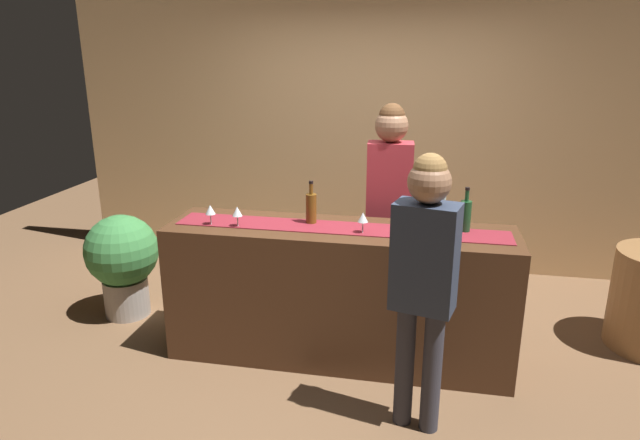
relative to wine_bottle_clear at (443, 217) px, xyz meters
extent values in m
plane|color=brown|center=(-0.68, -0.02, -1.08)|extent=(10.00, 10.00, 0.00)
cube|color=tan|center=(-0.68, 1.88, 0.37)|extent=(6.00, 0.12, 2.90)
cube|color=#472B19|center=(-0.68, -0.02, -0.60)|extent=(2.38, 0.60, 0.97)
cube|color=maroon|center=(-0.68, -0.02, -0.11)|extent=(2.26, 0.28, 0.01)
cylinder|color=#B2C6C1|center=(0.00, 0.00, -0.01)|extent=(0.07, 0.07, 0.21)
cylinder|color=#B2C6C1|center=(0.00, 0.00, 0.13)|extent=(0.03, 0.03, 0.08)
cylinder|color=black|center=(0.00, 0.00, 0.18)|extent=(0.03, 0.03, 0.02)
cylinder|color=#194723|center=(0.15, 0.07, -0.01)|extent=(0.07, 0.07, 0.21)
cylinder|color=#194723|center=(0.15, 0.07, 0.13)|extent=(0.03, 0.03, 0.08)
cylinder|color=black|center=(0.15, 0.07, 0.18)|extent=(0.03, 0.03, 0.02)
cylinder|color=brown|center=(-0.89, 0.05, -0.01)|extent=(0.07, 0.07, 0.21)
cylinder|color=brown|center=(-0.89, 0.05, 0.13)|extent=(0.03, 0.03, 0.08)
cylinder|color=black|center=(-0.89, 0.05, 0.18)|extent=(0.03, 0.03, 0.02)
cylinder|color=silver|center=(-0.51, -0.10, -0.11)|extent=(0.06, 0.06, 0.00)
cylinder|color=silver|center=(-0.51, -0.10, -0.07)|extent=(0.01, 0.01, 0.08)
cone|color=silver|center=(-0.51, -0.10, 0.00)|extent=(0.07, 0.07, 0.06)
cylinder|color=silver|center=(-1.56, -0.12, -0.11)|extent=(0.06, 0.06, 0.00)
cylinder|color=silver|center=(-1.56, -0.12, -0.07)|extent=(0.01, 0.01, 0.08)
cone|color=silver|center=(-1.56, -0.12, 0.00)|extent=(0.07, 0.07, 0.06)
cylinder|color=silver|center=(-1.36, -0.12, -0.11)|extent=(0.06, 0.06, 0.00)
cylinder|color=silver|center=(-1.36, -0.12, -0.07)|extent=(0.01, 0.01, 0.08)
cone|color=silver|center=(-1.36, -0.12, 0.00)|extent=(0.07, 0.07, 0.06)
cylinder|color=#26262B|center=(-0.31, 0.57, -0.67)|extent=(0.11, 0.11, 0.82)
cylinder|color=#26262B|center=(-0.47, 0.56, -0.67)|extent=(0.11, 0.11, 0.82)
cube|color=#B7333D|center=(-0.39, 0.56, 0.06)|extent=(0.35, 0.22, 0.65)
sphere|color=#9E7051|center=(-0.39, 0.56, 0.51)|extent=(0.25, 0.25, 0.25)
sphere|color=brown|center=(-0.39, 0.56, 0.58)|extent=(0.19, 0.19, 0.19)
cylinder|color=#33333D|center=(-0.18, -0.69, -0.70)|extent=(0.11, 0.11, 0.76)
cylinder|color=#33333D|center=(-0.02, -0.72, -0.70)|extent=(0.11, 0.11, 0.76)
cube|color=#2D384C|center=(-0.10, -0.71, -0.02)|extent=(0.38, 0.27, 0.60)
sphere|color=#9E7051|center=(-0.10, -0.71, 0.40)|extent=(0.23, 0.23, 0.23)
sphere|color=olive|center=(-0.10, -0.71, 0.46)|extent=(0.18, 0.18, 0.18)
cylinder|color=#9E9389|center=(-2.51, 0.28, -0.92)|extent=(0.36, 0.36, 0.32)
sphere|color=#387A3D|center=(-2.51, 0.28, -0.52)|extent=(0.59, 0.59, 0.59)
camera|label=1|loc=(-0.12, -3.54, 1.06)|focal=31.08mm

